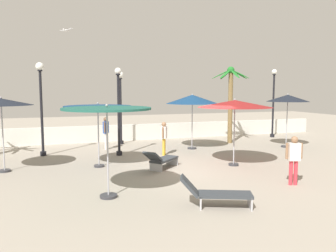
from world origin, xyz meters
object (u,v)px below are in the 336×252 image
(patio_umbrella_0, at_px, (192,99))
(patio_umbrella_3, at_px, (98,109))
(patio_umbrella_2, at_px, (107,114))
(lounge_chair_0, at_px, (161,159))
(lamp_post_0, at_px, (119,107))
(lamp_post_1, at_px, (121,98))
(palm_tree_0, at_px, (230,94))
(guest_3, at_px, (294,156))
(seagull_0, at_px, (66,30))
(patio_umbrella_5, at_px, (288,99))
(lounge_chair_2, at_px, (216,193))
(guest_2, at_px, (164,135))
(patio_umbrella_4, at_px, (1,103))
(lamp_post_3, at_px, (273,98))
(lamp_post_2, at_px, (41,98))
(guest_1, at_px, (106,130))
(patio_umbrella_1, at_px, (235,104))

(patio_umbrella_0, xyz_separation_m, patio_umbrella_3, (-5.18, -2.58, -0.25))
(patio_umbrella_2, xyz_separation_m, lounge_chair_0, (2.51, 2.79, -2.03))
(lamp_post_0, distance_m, lamp_post_1, 3.33)
(palm_tree_0, relative_size, guest_3, 2.75)
(patio_umbrella_2, height_order, palm_tree_0, palm_tree_0)
(palm_tree_0, bearing_deg, guest_3, -105.96)
(seagull_0, bearing_deg, lamp_post_0, -67.46)
(patio_umbrella_5, distance_m, lounge_chair_2, 10.88)
(lamp_post_0, height_order, lounge_chair_2, lamp_post_0)
(lounge_chair_0, distance_m, lounge_chair_2, 4.53)
(palm_tree_0, height_order, guest_2, palm_tree_0)
(patio_umbrella_4, height_order, guest_2, patio_umbrella_4)
(patio_umbrella_0, relative_size, lounge_chair_0, 1.64)
(palm_tree_0, distance_m, lamp_post_3, 4.09)
(lamp_post_2, relative_size, lamp_post_3, 0.98)
(lamp_post_1, distance_m, lounge_chair_2, 11.31)
(lamp_post_1, relative_size, lounge_chair_2, 2.11)
(lamp_post_1, distance_m, lamp_post_2, 4.67)
(patio_umbrella_3, height_order, seagull_0, seagull_0)
(patio_umbrella_3, bearing_deg, lamp_post_2, 124.43)
(lamp_post_2, relative_size, guest_1, 2.57)
(patio_umbrella_1, bearing_deg, lamp_post_2, 147.51)
(patio_umbrella_1, bearing_deg, patio_umbrella_5, 30.76)
(lamp_post_1, bearing_deg, guest_3, -69.80)
(lounge_chair_0, height_order, lounge_chair_2, lounge_chair_2)
(patio_umbrella_5, distance_m, lamp_post_1, 9.15)
(guest_1, bearing_deg, lounge_chair_0, -74.90)
(patio_umbrella_1, height_order, lounge_chair_0, patio_umbrella_1)
(patio_umbrella_3, xyz_separation_m, lounge_chair_0, (2.25, -1.20, -1.95))
(patio_umbrella_5, xyz_separation_m, lounge_chair_0, (-7.95, -2.59, -2.22))
(lounge_chair_0, xyz_separation_m, guest_3, (3.40, -3.49, 0.57))
(patio_umbrella_4, xyz_separation_m, lounge_chair_2, (5.79, -6.07, -2.24))
(patio_umbrella_3, xyz_separation_m, lamp_post_3, (11.92, 4.91, 0.21))
(patio_umbrella_5, relative_size, guest_2, 1.82)
(patio_umbrella_1, relative_size, lounge_chair_2, 1.54)
(patio_umbrella_4, distance_m, seagull_0, 8.18)
(patio_umbrella_5, bearing_deg, patio_umbrella_3, -172.26)
(patio_umbrella_0, height_order, patio_umbrella_5, patio_umbrella_5)
(patio_umbrella_5, bearing_deg, palm_tree_0, 133.67)
(patio_umbrella_4, distance_m, guest_1, 5.86)
(patio_umbrella_4, height_order, lounge_chair_0, patio_umbrella_4)
(lamp_post_1, relative_size, guest_2, 2.60)
(patio_umbrella_3, distance_m, lamp_post_0, 2.45)
(guest_2, xyz_separation_m, seagull_0, (-4.05, 5.58, 5.54))
(guest_2, xyz_separation_m, guest_3, (2.40, -6.14, 0.02))
(lamp_post_1, bearing_deg, seagull_0, 148.74)
(lamp_post_2, xyz_separation_m, lounge_chair_2, (4.48, -8.92, -2.31))
(guest_3, xyz_separation_m, seagull_0, (-6.46, 11.71, 5.53))
(lounge_chair_2, relative_size, guest_3, 1.21)
(patio_umbrella_3, xyz_separation_m, lamp_post_2, (-2.19, 3.19, 0.35))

